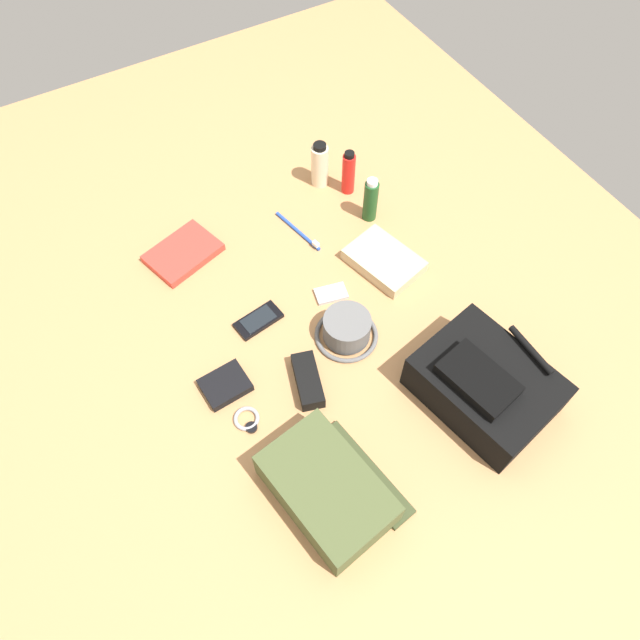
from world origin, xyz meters
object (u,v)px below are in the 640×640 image
object	(u,v)px
backpack	(485,385)
wristwatch	(247,420)
paperback_novel	(183,253)
sunscreen_spray	(348,173)
folded_towel	(384,261)
shampoo_bottle	(371,200)
toothbrush	(300,233)
bucket_hat	(347,329)
sunglasses_case	(308,381)
cell_phone	(258,320)
toiletry_pouch	(328,489)
media_player	(331,294)
wallet	(225,385)
lotion_bottle	(320,165)

from	to	relation	value
backpack	wristwatch	bearing A→B (deg)	-113.47
paperback_novel	wristwatch	world-z (taller)	paperback_novel
sunscreen_spray	folded_towel	distance (m)	0.31
shampoo_bottle	toothbrush	size ratio (longest dim) A/B	0.78
shampoo_bottle	wristwatch	size ratio (longest dim) A/B	2.04
bucket_hat	sunglasses_case	bearing A→B (deg)	-65.26
cell_phone	toothbrush	size ratio (longest dim) A/B	0.71
sunglasses_case	toothbrush	bearing A→B (deg)	170.24
folded_towel	bucket_hat	bearing A→B (deg)	-55.21
toiletry_pouch	media_player	size ratio (longest dim) A/B	3.28
media_player	wallet	xyz separation A→B (m)	(0.11, -0.36, 0.01)
toiletry_pouch	folded_towel	size ratio (longest dim) A/B	1.54
toiletry_pouch	media_player	distance (m)	0.54
media_player	toothbrush	xyz separation A→B (m)	(-0.23, 0.03, 0.00)
paperback_novel	toothbrush	distance (m)	0.34
shampoo_bottle	cell_phone	size ratio (longest dim) A/B	1.11
cell_phone	wallet	size ratio (longest dim) A/B	1.19
toothbrush	sunglasses_case	size ratio (longest dim) A/B	1.32
wallet	sunglasses_case	bearing A→B (deg)	58.94
lotion_bottle	wristwatch	bearing A→B (deg)	-42.30
lotion_bottle	sunscreen_spray	world-z (taller)	same
toiletry_pouch	wristwatch	world-z (taller)	toiletry_pouch
bucket_hat	toothbrush	world-z (taller)	bucket_hat
backpack	bucket_hat	xyz separation A→B (m)	(-0.31, -0.19, -0.03)
media_player	folded_towel	world-z (taller)	folded_towel
toiletry_pouch	sunscreen_spray	distance (m)	0.93
sunscreen_spray	wallet	size ratio (longest dim) A/B	1.34
lotion_bottle	media_player	bearing A→B (deg)	-25.99
backpack	sunscreen_spray	size ratio (longest dim) A/B	2.39
shampoo_bottle	media_player	distance (m)	0.31
backpack	media_player	distance (m)	0.47
bucket_hat	toiletry_pouch	bearing A→B (deg)	-37.08
toiletry_pouch	lotion_bottle	xyz separation A→B (m)	(-0.84, 0.47, 0.02)
backpack	wallet	xyz separation A→B (m)	(-0.33, -0.52, -0.05)
bucket_hat	wallet	world-z (taller)	bucket_hat
bucket_hat	lotion_bottle	xyz separation A→B (m)	(-0.51, 0.22, 0.04)
media_player	wallet	size ratio (longest dim) A/B	0.85
lotion_bottle	shampoo_bottle	world-z (taller)	lotion_bottle
wristwatch	paperback_novel	bearing A→B (deg)	173.05
cell_phone	sunglasses_case	world-z (taller)	sunglasses_case
lotion_bottle	sunglasses_case	bearing A→B (deg)	-32.43
backpack	media_player	size ratio (longest dim) A/B	3.77
toiletry_pouch	shampoo_bottle	xyz separation A→B (m)	(-0.65, 0.52, 0.02)
backpack	cell_phone	distance (m)	0.59
media_player	wristwatch	world-z (taller)	same
toiletry_pouch	cell_phone	world-z (taller)	toiletry_pouch
backpack	sunscreen_spray	distance (m)	0.75
sunscreen_spray	toothbrush	xyz separation A→B (m)	(0.08, -0.21, -0.06)
backpack	bucket_hat	distance (m)	0.36
lotion_bottle	wallet	world-z (taller)	lotion_bottle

